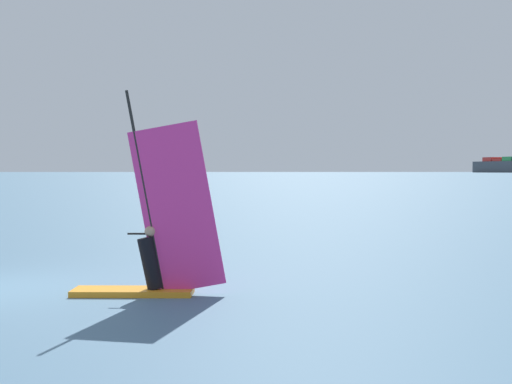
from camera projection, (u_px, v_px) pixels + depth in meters
The scene contains 1 object.
windsurfer at pixel (155, 247), 11.51m from camera, with size 3.04×1.36×4.09m.
Camera 1 is at (8.97, -9.68, 2.49)m, focal length 40.43 mm.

